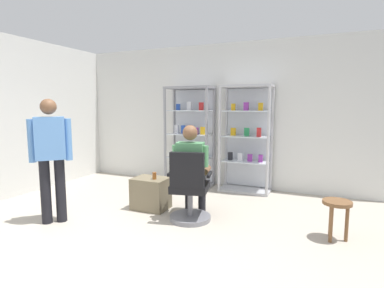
{
  "coord_description": "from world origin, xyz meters",
  "views": [
    {
      "loc": [
        1.81,
        -2.63,
        1.54
      ],
      "look_at": [
        0.1,
        1.32,
        1.0
      ],
      "focal_mm": 28.47,
      "sensor_mm": 36.0,
      "label": 1
    }
  ],
  "objects_px": {
    "display_cabinet_right": "(247,138)",
    "storage_crate": "(151,193)",
    "display_cabinet_left": "(191,136)",
    "tea_glass": "(154,176)",
    "standing_customer": "(51,153)",
    "seated_shopkeeper": "(192,167)",
    "office_chair": "(189,193)",
    "wooden_stool": "(337,209)"
  },
  "relations": [
    {
      "from": "wooden_stool",
      "to": "tea_glass",
      "type": "bearing_deg",
      "value": 179.0
    },
    {
      "from": "office_chair",
      "to": "standing_customer",
      "type": "xyz_separation_m",
      "value": [
        -1.64,
        -0.74,
        0.54
      ]
    },
    {
      "from": "office_chair",
      "to": "wooden_stool",
      "type": "distance_m",
      "value": 1.79
    },
    {
      "from": "display_cabinet_right",
      "to": "display_cabinet_left",
      "type": "bearing_deg",
      "value": 179.98
    },
    {
      "from": "seated_shopkeeper",
      "to": "tea_glass",
      "type": "bearing_deg",
      "value": 176.83
    },
    {
      "from": "office_chair",
      "to": "display_cabinet_left",
      "type": "bearing_deg",
      "value": 113.09
    },
    {
      "from": "display_cabinet_right",
      "to": "storage_crate",
      "type": "distance_m",
      "value": 2.03
    },
    {
      "from": "display_cabinet_left",
      "to": "display_cabinet_right",
      "type": "bearing_deg",
      "value": -0.02
    },
    {
      "from": "display_cabinet_right",
      "to": "standing_customer",
      "type": "bearing_deg",
      "value": -127.9
    },
    {
      "from": "storage_crate",
      "to": "standing_customer",
      "type": "height_order",
      "value": "standing_customer"
    },
    {
      "from": "standing_customer",
      "to": "seated_shopkeeper",
      "type": "bearing_deg",
      "value": 29.17
    },
    {
      "from": "seated_shopkeeper",
      "to": "storage_crate",
      "type": "bearing_deg",
      "value": 173.84
    },
    {
      "from": "standing_customer",
      "to": "tea_glass",
      "type": "bearing_deg",
      "value": 43.06
    },
    {
      "from": "display_cabinet_left",
      "to": "seated_shopkeeper",
      "type": "xyz_separation_m",
      "value": [
        0.73,
        -1.64,
        -0.25
      ]
    },
    {
      "from": "tea_glass",
      "to": "office_chair",
      "type": "bearing_deg",
      "value": -16.65
    },
    {
      "from": "seated_shopkeeper",
      "to": "standing_customer",
      "type": "height_order",
      "value": "standing_customer"
    },
    {
      "from": "display_cabinet_left",
      "to": "display_cabinet_right",
      "type": "xyz_separation_m",
      "value": [
        1.1,
        -0.0,
        -0.0
      ]
    },
    {
      "from": "office_chair",
      "to": "standing_customer",
      "type": "height_order",
      "value": "standing_customer"
    },
    {
      "from": "office_chair",
      "to": "storage_crate",
      "type": "xyz_separation_m",
      "value": [
        -0.74,
        0.23,
        -0.16
      ]
    },
    {
      "from": "seated_shopkeeper",
      "to": "tea_glass",
      "type": "height_order",
      "value": "seated_shopkeeper"
    },
    {
      "from": "display_cabinet_left",
      "to": "storage_crate",
      "type": "xyz_separation_m",
      "value": [
        0.03,
        -1.56,
        -0.73
      ]
    },
    {
      "from": "office_chair",
      "to": "standing_customer",
      "type": "relative_size",
      "value": 0.59
    },
    {
      "from": "display_cabinet_right",
      "to": "wooden_stool",
      "type": "height_order",
      "value": "display_cabinet_right"
    },
    {
      "from": "display_cabinet_right",
      "to": "tea_glass",
      "type": "distance_m",
      "value": 1.93
    },
    {
      "from": "storage_crate",
      "to": "standing_customer",
      "type": "bearing_deg",
      "value": -132.95
    },
    {
      "from": "office_chair",
      "to": "storage_crate",
      "type": "relative_size",
      "value": 1.87
    },
    {
      "from": "storage_crate",
      "to": "display_cabinet_right",
      "type": "bearing_deg",
      "value": 55.64
    },
    {
      "from": "display_cabinet_left",
      "to": "tea_glass",
      "type": "xyz_separation_m",
      "value": [
        0.12,
        -1.61,
        -0.44
      ]
    },
    {
      "from": "display_cabinet_right",
      "to": "storage_crate",
      "type": "height_order",
      "value": "display_cabinet_right"
    },
    {
      "from": "display_cabinet_right",
      "to": "storage_crate",
      "type": "relative_size",
      "value": 3.71
    },
    {
      "from": "display_cabinet_left",
      "to": "wooden_stool",
      "type": "bearing_deg",
      "value": -32.9
    },
    {
      "from": "display_cabinet_right",
      "to": "storage_crate",
      "type": "xyz_separation_m",
      "value": [
        -1.07,
        -1.56,
        -0.72
      ]
    },
    {
      "from": "office_chair",
      "to": "wooden_stool",
      "type": "xyz_separation_m",
      "value": [
        1.78,
        0.15,
        -0.03
      ]
    },
    {
      "from": "seated_shopkeeper",
      "to": "wooden_stool",
      "type": "height_order",
      "value": "seated_shopkeeper"
    },
    {
      "from": "tea_glass",
      "to": "wooden_stool",
      "type": "xyz_separation_m",
      "value": [
        2.43,
        -0.04,
        -0.16
      ]
    },
    {
      "from": "display_cabinet_right",
      "to": "seated_shopkeeper",
      "type": "distance_m",
      "value": 1.7
    },
    {
      "from": "storage_crate",
      "to": "office_chair",
      "type": "bearing_deg",
      "value": -17.7
    },
    {
      "from": "office_chair",
      "to": "seated_shopkeeper",
      "type": "bearing_deg",
      "value": 102.73
    },
    {
      "from": "standing_customer",
      "to": "wooden_stool",
      "type": "relative_size",
      "value": 3.52
    },
    {
      "from": "storage_crate",
      "to": "tea_glass",
      "type": "distance_m",
      "value": 0.31
    },
    {
      "from": "storage_crate",
      "to": "tea_glass",
      "type": "bearing_deg",
      "value": -24.85
    },
    {
      "from": "tea_glass",
      "to": "standing_customer",
      "type": "bearing_deg",
      "value": -136.94
    }
  ]
}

